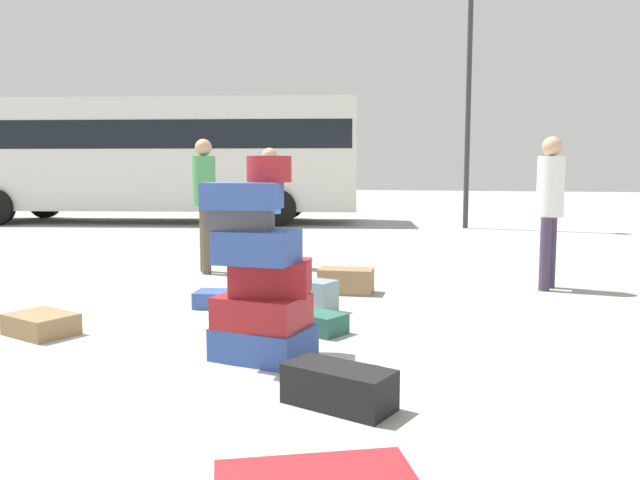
{
  "coord_description": "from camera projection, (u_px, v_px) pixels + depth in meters",
  "views": [
    {
      "loc": [
        1.68,
        -3.91,
        1.35
      ],
      "look_at": [
        0.16,
        1.9,
        0.69
      ],
      "focal_mm": 35.4,
      "sensor_mm": 36.0,
      "label": 1
    }
  ],
  "objects": [
    {
      "name": "suitcase_slate_upright_blue",
      "position": [
        304.0,
        295.0,
        6.13
      ],
      "size": [
        0.69,
        0.46,
        0.31
      ],
      "primitive_type": "cube",
      "rotation": [
        0.0,
        0.0,
        -0.31
      ],
      "color": "gray",
      "rests_on": "ground"
    },
    {
      "name": "suitcase_brown_right_side",
      "position": [
        346.0,
        281.0,
        6.99
      ],
      "size": [
        0.61,
        0.37,
        0.27
      ],
      "primitive_type": "cube",
      "rotation": [
        0.0,
        0.0,
        0.05
      ],
      "color": "olive",
      "rests_on": "ground"
    },
    {
      "name": "suitcase_tower",
      "position": [
        260.0,
        277.0,
        4.48
      ],
      "size": [
        0.74,
        0.67,
        1.45
      ],
      "color": "#334F99",
      "rests_on": "ground"
    },
    {
      "name": "parked_bus",
      "position": [
        150.0,
        152.0,
        16.63
      ],
      "size": [
        11.18,
        4.63,
        3.15
      ],
      "rotation": [
        0.0,
        0.0,
        0.2
      ],
      "color": "silver",
      "rests_on": "ground"
    },
    {
      "name": "suitcase_brown_behind_tower",
      "position": [
        41.0,
        324.0,
        5.21
      ],
      "size": [
        0.64,
        0.56,
        0.18
      ],
      "primitive_type": "cube",
      "rotation": [
        0.0,
        0.0,
        -0.34
      ],
      "color": "olive",
      "rests_on": "ground"
    },
    {
      "name": "person_bearded_onlooker",
      "position": [
        550.0,
        199.0,
        7.12
      ],
      "size": [
        0.3,
        0.33,
        1.73
      ],
      "rotation": [
        0.0,
        0.0,
        -1.93
      ],
      "color": "#3F334C",
      "rests_on": "ground"
    },
    {
      "name": "ground_plane",
      "position": [
        228.0,
        368.0,
        4.33
      ],
      "size": [
        80.0,
        80.0,
        0.0
      ],
      "primitive_type": "plane",
      "color": "#9E9E99"
    },
    {
      "name": "person_passerby_in_red",
      "position": [
        204.0,
        193.0,
        8.28
      ],
      "size": [
        0.3,
        0.31,
        1.77
      ],
      "rotation": [
        0.0,
        0.0,
        -1.02
      ],
      "color": "brown",
      "rests_on": "ground"
    },
    {
      "name": "lamp_post",
      "position": [
        470.0,
        38.0,
        14.46
      ],
      "size": [
        0.36,
        0.36,
        6.84
      ],
      "color": "#333338",
      "rests_on": "ground"
    },
    {
      "name": "suitcase_black_left_side",
      "position": [
        339.0,
        387.0,
        3.62
      ],
      "size": [
        0.7,
        0.49,
        0.23
      ],
      "primitive_type": "cube",
      "rotation": [
        0.0,
        0.0,
        -0.35
      ],
      "color": "black",
      "rests_on": "ground"
    },
    {
      "name": "person_tourist_with_camera",
      "position": [
        270.0,
        197.0,
        8.8
      ],
      "size": [
        0.3,
        0.32,
        1.67
      ],
      "rotation": [
        0.0,
        0.0,
        -1.18
      ],
      "color": "black",
      "rests_on": "ground"
    },
    {
      "name": "suitcase_navy_foreground_far",
      "position": [
        221.0,
        299.0,
        6.27
      ],
      "size": [
        0.55,
        0.4,
        0.16
      ],
      "primitive_type": "cube",
      "rotation": [
        0.0,
        0.0,
        0.14
      ],
      "color": "#334F99",
      "rests_on": "ground"
    },
    {
      "name": "suitcase_teal_foreground_near",
      "position": [
        310.0,
        321.0,
        5.33
      ],
      "size": [
        0.67,
        0.52,
        0.17
      ],
      "primitive_type": "cube",
      "rotation": [
        0.0,
        0.0,
        -0.43
      ],
      "color": "#26594C",
      "rests_on": "ground"
    }
  ]
}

